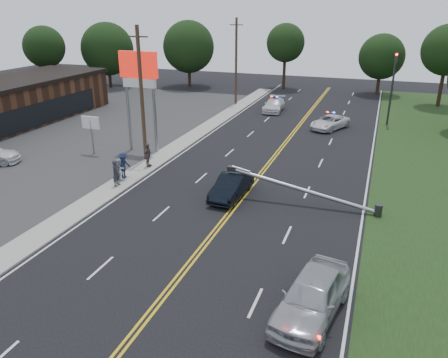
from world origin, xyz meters
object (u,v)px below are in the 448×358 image
at_px(crashed_sedan, 232,186).
at_px(utility_pole_far, 236,62).
at_px(bystander_d, 148,155).
at_px(utility_pole_mid, 142,95).
at_px(bystander_a, 116,173).
at_px(fallen_streetlight, 310,192).
at_px(emergency_a, 330,122).
at_px(emergency_b, 274,105).
at_px(pylon_sign, 139,78).
at_px(bystander_b, 120,171).
at_px(small_sign, 91,126).
at_px(traffic_signal, 393,83).
at_px(bystander_c, 124,165).
at_px(waiting_sedan, 312,296).

bearing_deg(crashed_sedan, utility_pole_far, 110.11).
bearing_deg(bystander_d, utility_pole_mid, 29.98).
bearing_deg(bystander_a, utility_pole_mid, 13.55).
height_order(fallen_streetlight, emergency_a, fallen_streetlight).
bearing_deg(crashed_sedan, bystander_d, 161.56).
height_order(fallen_streetlight, utility_pole_mid, utility_pole_mid).
relative_size(utility_pole_far, bystander_a, 5.67).
height_order(utility_pole_mid, utility_pole_far, same).
xyz_separation_m(crashed_sedan, emergency_b, (-3.29, 24.42, -0.01)).
relative_size(pylon_sign, utility_pole_far, 0.80).
height_order(pylon_sign, bystander_b, pylon_sign).
xyz_separation_m(small_sign, bystander_d, (5.82, -1.46, -1.33)).
xyz_separation_m(utility_pole_mid, bystander_a, (0.90, -5.45, -4.08)).
relative_size(traffic_signal, fallen_streetlight, 0.75).
bearing_deg(fallen_streetlight, utility_pole_far, 117.24).
distance_m(pylon_sign, emergency_a, 19.12).
relative_size(emergency_b, bystander_c, 2.71).
xyz_separation_m(traffic_signal, emergency_b, (-12.27, 2.16, -3.49)).
xyz_separation_m(emergency_b, bystander_c, (-4.63, -24.20, 0.32)).
height_order(fallen_streetlight, bystander_a, fallen_streetlight).
height_order(utility_pole_mid, waiting_sedan, utility_pole_mid).
bearing_deg(bystander_b, emergency_b, -0.59).
bearing_deg(emergency_b, fallen_streetlight, -74.67).
distance_m(traffic_signal, bystander_b, 28.46).
height_order(fallen_streetlight, emergency_b, fallen_streetlight).
bearing_deg(bystander_c, utility_pole_far, 13.04).
relative_size(small_sign, traffic_signal, 0.44).
bearing_deg(emergency_a, fallen_streetlight, -62.13).
bearing_deg(bystander_a, utility_pole_far, 6.02).
height_order(waiting_sedan, bystander_c, bystander_c).
bearing_deg(waiting_sedan, crashed_sedan, 133.78).
distance_m(crashed_sedan, emergency_a, 19.07).
height_order(utility_pole_mid, bystander_d, utility_pole_mid).
xyz_separation_m(pylon_sign, bystander_a, (2.20, -7.45, -4.99)).
height_order(crashed_sedan, bystander_d, bystander_d).
bearing_deg(small_sign, utility_pole_mid, 0.00).
distance_m(pylon_sign, bystander_d, 6.50).
distance_m(utility_pole_mid, bystander_a, 6.87).
bearing_deg(bystander_c, utility_pole_mid, 20.14).
height_order(waiting_sedan, emergency_b, waiting_sedan).
distance_m(emergency_a, bystander_d, 19.44).
distance_m(pylon_sign, utility_pole_mid, 2.55).
bearing_deg(bystander_a, traffic_signal, -31.16).
bearing_deg(bystander_d, pylon_sign, 28.79).
distance_m(utility_pole_far, bystander_a, 27.76).
xyz_separation_m(traffic_signal, bystander_b, (-16.73, -22.79, -3.26)).
bearing_deg(small_sign, emergency_a, 40.33).
bearing_deg(small_sign, traffic_signal, 38.90).
distance_m(emergency_b, bystander_d, 22.02).
height_order(utility_pole_mid, bystander_a, utility_pole_mid).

